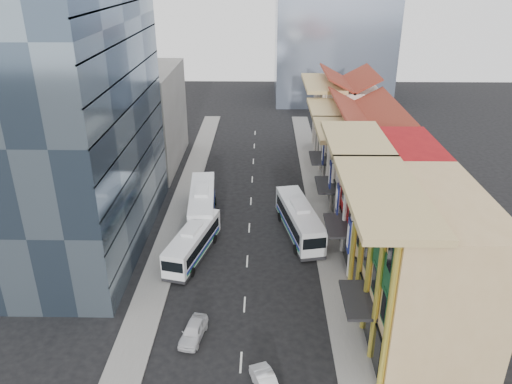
{
  "coord_description": "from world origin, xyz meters",
  "views": [
    {
      "loc": [
        1.63,
        -27.67,
        27.16
      ],
      "look_at": [
        0.82,
        19.0,
        5.84
      ],
      "focal_mm": 35.0,
      "sensor_mm": 36.0,
      "label": 1
    }
  ],
  "objects_px": {
    "office_tower": "(70,104)",
    "bus_right": "(299,220)",
    "shophouse_tan": "(424,267)",
    "sedan_left": "(193,331)",
    "sedan_right": "(267,384)",
    "bus_left_near": "(193,242)",
    "bus_left_far": "(202,204)"
  },
  "relations": [
    {
      "from": "bus_left_near",
      "to": "bus_right",
      "type": "bearing_deg",
      "value": 36.76
    },
    {
      "from": "bus_left_near",
      "to": "sedan_left",
      "type": "height_order",
      "value": "bus_left_near"
    },
    {
      "from": "bus_right",
      "to": "shophouse_tan",
      "type": "bearing_deg",
      "value": -72.6
    },
    {
      "from": "bus_right",
      "to": "sedan_right",
      "type": "height_order",
      "value": "bus_right"
    },
    {
      "from": "office_tower",
      "to": "bus_right",
      "type": "bearing_deg",
      "value": 3.85
    },
    {
      "from": "sedan_left",
      "to": "sedan_right",
      "type": "height_order",
      "value": "sedan_left"
    },
    {
      "from": "bus_left_far",
      "to": "sedan_left",
      "type": "bearing_deg",
      "value": -90.27
    },
    {
      "from": "office_tower",
      "to": "sedan_right",
      "type": "relative_size",
      "value": 7.95
    },
    {
      "from": "shophouse_tan",
      "to": "bus_left_near",
      "type": "bearing_deg",
      "value": 150.96
    },
    {
      "from": "shophouse_tan",
      "to": "office_tower",
      "type": "xyz_separation_m",
      "value": [
        -31.0,
        14.0,
        9.0
      ]
    },
    {
      "from": "shophouse_tan",
      "to": "bus_right",
      "type": "height_order",
      "value": "shophouse_tan"
    },
    {
      "from": "office_tower",
      "to": "sedan_right",
      "type": "distance_m",
      "value": 31.53
    },
    {
      "from": "office_tower",
      "to": "bus_left_near",
      "type": "bearing_deg",
      "value": -15.42
    },
    {
      "from": "sedan_right",
      "to": "bus_left_near",
      "type": "bearing_deg",
      "value": 91.79
    },
    {
      "from": "bus_left_near",
      "to": "bus_left_far",
      "type": "bearing_deg",
      "value": 103.69
    },
    {
      "from": "office_tower",
      "to": "bus_left_far",
      "type": "xyz_separation_m",
      "value": [
        11.5,
        5.17,
        -13.07
      ]
    },
    {
      "from": "bus_left_near",
      "to": "sedan_left",
      "type": "bearing_deg",
      "value": -68.81
    },
    {
      "from": "shophouse_tan",
      "to": "sedan_left",
      "type": "relative_size",
      "value": 3.54
    },
    {
      "from": "bus_left_near",
      "to": "bus_right",
      "type": "height_order",
      "value": "bus_right"
    },
    {
      "from": "sedan_left",
      "to": "sedan_right",
      "type": "bearing_deg",
      "value": -32.22
    },
    {
      "from": "office_tower",
      "to": "bus_left_far",
      "type": "height_order",
      "value": "office_tower"
    },
    {
      "from": "office_tower",
      "to": "bus_right",
      "type": "xyz_separation_m",
      "value": [
        22.5,
        1.51,
        -13.12
      ]
    },
    {
      "from": "bus_left_far",
      "to": "shophouse_tan",
      "type": "bearing_deg",
      "value": -49.26
    },
    {
      "from": "shophouse_tan",
      "to": "sedan_left",
      "type": "bearing_deg",
      "value": -175.67
    },
    {
      "from": "office_tower",
      "to": "bus_right",
      "type": "relative_size",
      "value": 2.56
    },
    {
      "from": "bus_left_far",
      "to": "sedan_right",
      "type": "relative_size",
      "value": 3.18
    },
    {
      "from": "office_tower",
      "to": "sedan_left",
      "type": "distance_m",
      "value": 24.76
    },
    {
      "from": "office_tower",
      "to": "sedan_left",
      "type": "height_order",
      "value": "office_tower"
    },
    {
      "from": "shophouse_tan",
      "to": "bus_left_near",
      "type": "distance_m",
      "value": 22.72
    },
    {
      "from": "sedan_left",
      "to": "sedan_right",
      "type": "xyz_separation_m",
      "value": [
        5.81,
        -5.38,
        -0.05
      ]
    },
    {
      "from": "office_tower",
      "to": "shophouse_tan",
      "type": "bearing_deg",
      "value": -24.3
    },
    {
      "from": "office_tower",
      "to": "bus_right",
      "type": "distance_m",
      "value": 26.09
    }
  ]
}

